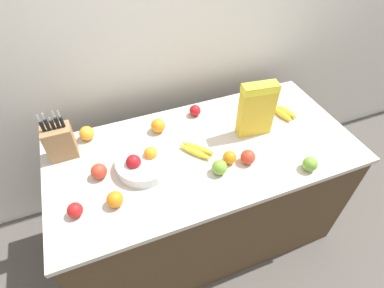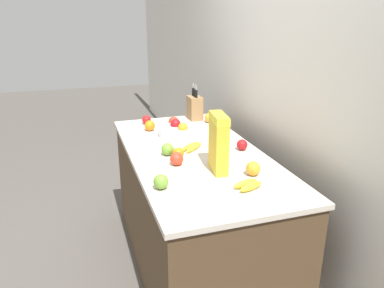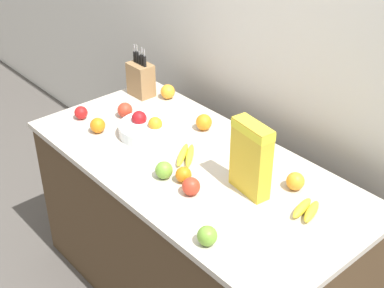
{
  "view_description": "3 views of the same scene",
  "coord_description": "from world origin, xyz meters",
  "px_view_note": "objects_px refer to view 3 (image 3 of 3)",
  "views": [
    {
      "loc": [
        -0.5,
        -1.08,
        2.08
      ],
      "look_at": [
        -0.07,
        0.03,
        0.91
      ],
      "focal_mm": 28.0,
      "sensor_mm": 36.0,
      "label": 1
    },
    {
      "loc": [
        2.16,
        -0.71,
        1.74
      ],
      "look_at": [
        0.06,
        -0.04,
        0.95
      ],
      "focal_mm": 35.0,
      "sensor_mm": 36.0,
      "label": 2
    },
    {
      "loc": [
        1.58,
        -1.39,
        2.27
      ],
      "look_at": [
        0.01,
        -0.02,
        0.99
      ],
      "focal_mm": 50.0,
      "sensor_mm": 36.0,
      "label": 3
    }
  ],
  "objects_px": {
    "orange_back_center": "(295,181)",
    "banana_bunch_right": "(307,210)",
    "apple_rightmost": "(125,110)",
    "apple_rear": "(164,170)",
    "orange_front_left": "(168,92)",
    "apple_leftmost": "(249,139)",
    "orange_near_bowl": "(184,175)",
    "cereal_box": "(251,156)",
    "apple_middle": "(207,236)",
    "fruit_bowl": "(148,128)",
    "apple_by_knife_block": "(191,186)",
    "orange_by_cereal": "(204,122)",
    "orange_mid_right": "(98,125)",
    "apple_front": "(81,113)",
    "knife_block": "(141,79)",
    "banana_bunch_left": "(186,155)"
  },
  "relations": [
    {
      "from": "orange_back_center",
      "to": "banana_bunch_right",
      "type": "bearing_deg",
      "value": -34.45
    },
    {
      "from": "banana_bunch_right",
      "to": "apple_rightmost",
      "type": "distance_m",
      "value": 1.17
    },
    {
      "from": "apple_rear",
      "to": "orange_front_left",
      "type": "distance_m",
      "value": 0.79
    },
    {
      "from": "apple_leftmost",
      "to": "orange_near_bowl",
      "type": "bearing_deg",
      "value": -87.02
    },
    {
      "from": "cereal_box",
      "to": "apple_middle",
      "type": "relative_size",
      "value": 4.22
    },
    {
      "from": "fruit_bowl",
      "to": "apple_by_knife_block",
      "type": "distance_m",
      "value": 0.55
    },
    {
      "from": "apple_by_knife_block",
      "to": "orange_by_cereal",
      "type": "height_order",
      "value": "orange_by_cereal"
    },
    {
      "from": "orange_near_bowl",
      "to": "orange_mid_right",
      "type": "height_order",
      "value": "orange_mid_right"
    },
    {
      "from": "banana_bunch_right",
      "to": "orange_near_bowl",
      "type": "xyz_separation_m",
      "value": [
        -0.51,
        -0.23,
        0.02
      ]
    },
    {
      "from": "apple_front",
      "to": "orange_front_left",
      "type": "relative_size",
      "value": 0.85
    },
    {
      "from": "apple_rightmost",
      "to": "apple_leftmost",
      "type": "distance_m",
      "value": 0.71
    },
    {
      "from": "cereal_box",
      "to": "apple_rear",
      "type": "relative_size",
      "value": 4.14
    },
    {
      "from": "apple_rightmost",
      "to": "orange_mid_right",
      "type": "height_order",
      "value": "apple_rightmost"
    },
    {
      "from": "knife_block",
      "to": "apple_leftmost",
      "type": "bearing_deg",
      "value": 4.61
    },
    {
      "from": "apple_middle",
      "to": "apple_leftmost",
      "type": "distance_m",
      "value": 0.75
    },
    {
      "from": "orange_front_left",
      "to": "fruit_bowl",
      "type": "bearing_deg",
      "value": -53.23
    },
    {
      "from": "cereal_box",
      "to": "apple_middle",
      "type": "height_order",
      "value": "cereal_box"
    },
    {
      "from": "orange_by_cereal",
      "to": "orange_back_center",
      "type": "bearing_deg",
      "value": -4.39
    },
    {
      "from": "apple_by_knife_block",
      "to": "orange_by_cereal",
      "type": "distance_m",
      "value": 0.56
    },
    {
      "from": "fruit_bowl",
      "to": "apple_front",
      "type": "xyz_separation_m",
      "value": [
        -0.37,
        -0.17,
        -0.0
      ]
    },
    {
      "from": "apple_middle",
      "to": "orange_by_cereal",
      "type": "height_order",
      "value": "orange_by_cereal"
    },
    {
      "from": "fruit_bowl",
      "to": "apple_front",
      "type": "bearing_deg",
      "value": -155.21
    },
    {
      "from": "orange_by_cereal",
      "to": "banana_bunch_left",
      "type": "bearing_deg",
      "value": -59.26
    },
    {
      "from": "cereal_box",
      "to": "apple_rightmost",
      "type": "bearing_deg",
      "value": -171.3
    },
    {
      "from": "orange_mid_right",
      "to": "banana_bunch_right",
      "type": "bearing_deg",
      "value": 14.05
    },
    {
      "from": "fruit_bowl",
      "to": "apple_rightmost",
      "type": "bearing_deg",
      "value": 174.89
    },
    {
      "from": "orange_front_left",
      "to": "orange_mid_right",
      "type": "bearing_deg",
      "value": -82.88
    },
    {
      "from": "apple_by_knife_block",
      "to": "banana_bunch_right",
      "type": "bearing_deg",
      "value": 33.01
    },
    {
      "from": "apple_by_knife_block",
      "to": "orange_near_bowl",
      "type": "distance_m",
      "value": 0.1
    },
    {
      "from": "cereal_box",
      "to": "apple_front",
      "type": "xyz_separation_m",
      "value": [
        -1.04,
        -0.21,
        -0.15
      ]
    },
    {
      "from": "knife_block",
      "to": "orange_mid_right",
      "type": "relative_size",
      "value": 3.81
    },
    {
      "from": "knife_block",
      "to": "apple_middle",
      "type": "bearing_deg",
      "value": -25.73
    },
    {
      "from": "orange_front_left",
      "to": "apple_by_knife_block",
      "type": "bearing_deg",
      "value": -32.76
    },
    {
      "from": "apple_front",
      "to": "orange_back_center",
      "type": "bearing_deg",
      "value": 17.54
    },
    {
      "from": "fruit_bowl",
      "to": "apple_front",
      "type": "relative_size",
      "value": 4.15
    },
    {
      "from": "apple_leftmost",
      "to": "orange_front_left",
      "type": "relative_size",
      "value": 0.86
    },
    {
      "from": "banana_bunch_left",
      "to": "banana_bunch_right",
      "type": "height_order",
      "value": "banana_bunch_right"
    },
    {
      "from": "knife_block",
      "to": "orange_back_center",
      "type": "relative_size",
      "value": 3.72
    },
    {
      "from": "fruit_bowl",
      "to": "banana_bunch_left",
      "type": "relative_size",
      "value": 1.52
    },
    {
      "from": "banana_bunch_left",
      "to": "cereal_box",
      "type": "bearing_deg",
      "value": 5.6
    },
    {
      "from": "apple_front",
      "to": "orange_back_center",
      "type": "xyz_separation_m",
      "value": [
        1.17,
        0.37,
        0.0
      ]
    },
    {
      "from": "fruit_bowl",
      "to": "orange_front_left",
      "type": "height_order",
      "value": "fruit_bowl"
    },
    {
      "from": "apple_rear",
      "to": "apple_leftmost",
      "type": "bearing_deg",
      "value": 83.27
    },
    {
      "from": "banana_bunch_left",
      "to": "orange_near_bowl",
      "type": "bearing_deg",
      "value": -44.05
    },
    {
      "from": "banana_bunch_right",
      "to": "orange_mid_right",
      "type": "height_order",
      "value": "orange_mid_right"
    },
    {
      "from": "apple_middle",
      "to": "orange_mid_right",
      "type": "relative_size",
      "value": 1.0
    },
    {
      "from": "apple_rear",
      "to": "knife_block",
      "type": "bearing_deg",
      "value": 150.24
    },
    {
      "from": "orange_near_bowl",
      "to": "apple_middle",
      "type": "bearing_deg",
      "value": -28.05
    },
    {
      "from": "apple_rear",
      "to": "orange_back_center",
      "type": "xyz_separation_m",
      "value": [
        0.44,
        0.38,
        0.0
      ]
    },
    {
      "from": "banana_bunch_right",
      "to": "orange_mid_right",
      "type": "xyz_separation_m",
      "value": [
        -1.13,
        -0.28,
        0.02
      ]
    }
  ]
}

